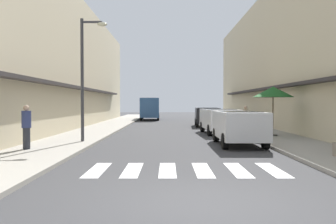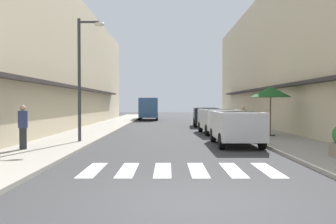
{
  "view_description": "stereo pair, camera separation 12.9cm",
  "coord_description": "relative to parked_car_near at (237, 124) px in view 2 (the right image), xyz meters",
  "views": [
    {
      "loc": [
        -0.46,
        -6.32,
        1.82
      ],
      "look_at": [
        -0.44,
        16.5,
        1.25
      ],
      "focal_mm": 38.16,
      "sensor_mm": 36.0,
      "label": 1
    },
    {
      "loc": [
        -0.33,
        -6.32,
        1.82
      ],
      "look_at": [
        -0.44,
        16.5,
        1.25
      ],
      "focal_mm": 38.16,
      "sensor_mm": 36.0,
      "label": 2
    }
  ],
  "objects": [
    {
      "name": "ground_plane",
      "position": [
        -2.57,
        8.08,
        -0.92
      ],
      "size": [
        93.67,
        93.67,
        0.0
      ],
      "primitive_type": "plane",
      "color": "#38383A"
    },
    {
      "name": "delivery_van",
      "position": [
        -5.0,
        23.33,
        0.48
      ],
      "size": [
        2.13,
        5.45,
        2.37
      ],
      "color": "#33598C",
      "rests_on": "ground_plane"
    },
    {
      "name": "parked_car_mid",
      "position": [
        0.0,
        5.78,
        0.0
      ],
      "size": [
        1.98,
        4.34,
        1.47
      ],
      "color": "silver",
      "rests_on": "ground_plane"
    },
    {
      "name": "building_row_right",
      "position": [
        6.39,
        9.21,
        3.98
      ],
      "size": [
        5.5,
        40.32,
        9.81
      ],
      "color": "beige",
      "rests_on": "ground_plane"
    },
    {
      "name": "sidewalk_right",
      "position": [
        2.47,
        8.08,
        -0.86
      ],
      "size": [
        2.84,
        59.61,
        0.12
      ],
      "primitive_type": "cube",
      "color": "#9E998E",
      "rests_on": "ground_plane"
    },
    {
      "name": "parked_car_near",
      "position": [
        0.0,
        0.0,
        0.0
      ],
      "size": [
        1.83,
        4.15,
        1.47
      ],
      "color": "silver",
      "rests_on": "ground_plane"
    },
    {
      "name": "crosswalk",
      "position": [
        -2.57,
        -5.67,
        -0.92
      ],
      "size": [
        5.2,
        2.2,
        0.01
      ],
      "color": "silver",
      "rests_on": "ground_plane"
    },
    {
      "name": "cafe_umbrella",
      "position": [
        2.43,
        3.28,
        1.47
      ],
      "size": [
        2.09,
        2.09,
        2.56
      ],
      "color": "#262626",
      "rests_on": "sidewalk_right"
    },
    {
      "name": "building_row_left",
      "position": [
        -11.54,
        9.21,
        3.65
      ],
      "size": [
        5.5,
        40.32,
        9.14
      ],
      "color": "beige",
      "rests_on": "ground_plane"
    },
    {
      "name": "sidewalk_left",
      "position": [
        -7.62,
        8.08,
        -0.86
      ],
      "size": [
        2.84,
        59.61,
        0.12
      ],
      "primitive_type": "cube",
      "color": "#9E998E",
      "rests_on": "ground_plane"
    },
    {
      "name": "pedestrian_walking_far",
      "position": [
        1.67,
        6.32,
        -0.0
      ],
      "size": [
        0.34,
        0.34,
        1.53
      ],
      "rotation": [
        0.0,
        0.0,
        3.0
      ],
      "color": "#282B33",
      "rests_on": "sidewalk_right"
    },
    {
      "name": "pedestrian_walking_near",
      "position": [
        -8.25,
        -2.16,
        0.05
      ],
      "size": [
        0.34,
        0.34,
        1.63
      ],
      "rotation": [
        0.0,
        0.0,
        5.34
      ],
      "color": "#282B33",
      "rests_on": "sidewalk_left"
    },
    {
      "name": "parked_car_far",
      "position": [
        0.0,
        12.5,
        -0.0
      ],
      "size": [
        1.96,
        4.0,
        1.47
      ],
      "color": "black",
      "rests_on": "ground_plane"
    },
    {
      "name": "street_lamp",
      "position": [
        -6.66,
        0.58,
        2.52
      ],
      "size": [
        1.19,
        0.28,
        5.44
      ],
      "color": "#38383D",
      "rests_on": "sidewalk_left"
    }
  ]
}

